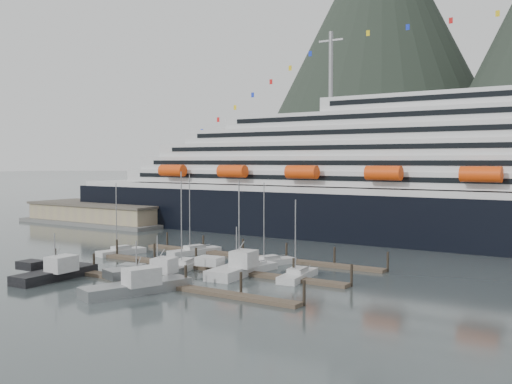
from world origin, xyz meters
The scene contains 15 objects.
ground centered at (0.00, 0.00, 0.00)m, with size 1600.00×1600.00×0.00m, color #424D4E.
warehouse centered at (-72.00, 42.00, 2.25)m, with size 46.00×20.00×5.80m.
dock_near centered at (-4.93, -9.95, 0.31)m, with size 48.18×2.28×3.20m.
dock_mid centered at (-4.93, 3.05, 0.31)m, with size 48.18×2.28×3.20m.
dock_far centered at (-4.93, 16.05, 0.31)m, with size 48.18×2.28×3.20m.
sailboat_a centered at (-26.97, 6.00, 0.42)m, with size 4.37×9.38×13.33m.
sailboat_b centered at (-7.98, 1.24, 0.44)m, with size 5.62×10.72×15.71m.
sailboat_c centered at (1.01, 11.51, 0.42)m, with size 5.74×9.76×13.84m.
sailboat_d centered at (1.86, 3.53, 0.44)m, with size 4.19×12.75×14.65m.
sailboat_e centered at (-16.39, 13.82, 0.43)m, with size 5.13×10.67×14.92m.
sailboat_h centered at (10.59, 4.25, 0.42)m, with size 4.21×9.89×11.93m.
trawler_a centered at (-18.28, -15.01, 0.92)m, with size 9.67×13.39×7.24m.
trawler_b centered at (-5.12, -7.99, 0.90)m, with size 8.98×11.44×7.08m.
trawler_c centered at (-2.23, -14.85, 0.92)m, with size 11.32×14.75×7.32m.
trawler_e centered at (1.52, 1.75, 0.98)m, with size 9.56×12.54×7.94m.
Camera 1 is at (52.71, -69.14, 16.88)m, focal length 42.00 mm.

